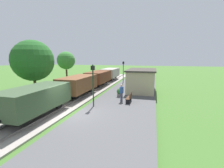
# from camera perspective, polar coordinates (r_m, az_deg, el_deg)

# --- Properties ---
(ground_plane) EXTENTS (160.00, 160.00, 0.00)m
(ground_plane) POSITION_cam_1_polar(r_m,az_deg,el_deg) (12.50, -14.26, -11.56)
(ground_plane) COLOR #3D6628
(platform_slab) EXTENTS (6.00, 60.00, 0.25)m
(platform_slab) POSITION_cam_1_polar(r_m,az_deg,el_deg) (11.30, 0.36, -12.91)
(platform_slab) COLOR #4C4C4F
(platform_slab) RESTS_ON ground
(track_ballast) EXTENTS (3.80, 60.00, 0.12)m
(track_ballast) POSITION_cam_1_polar(r_m,az_deg,el_deg) (13.78, -23.11, -9.77)
(track_ballast) COLOR gray
(track_ballast) RESTS_ON ground
(rail_near) EXTENTS (0.07, 60.00, 0.14)m
(rail_near) POSITION_cam_1_polar(r_m,az_deg,el_deg) (13.31, -20.69, -9.69)
(rail_near) COLOR slate
(rail_near) RESTS_ON track_ballast
(rail_far) EXTENTS (0.07, 60.00, 0.14)m
(rail_far) POSITION_cam_1_polar(r_m,az_deg,el_deg) (14.18, -25.46, -8.83)
(rail_far) COLOR slate
(rail_far) RESTS_ON track_ballast
(freight_train) EXTENTS (2.50, 26.00, 2.12)m
(freight_train) POSITION_cam_1_polar(r_m,az_deg,el_deg) (20.89, -8.21, 1.16)
(freight_train) COLOR #384C33
(freight_train) RESTS_ON rail_near
(station_hut) EXTENTS (3.50, 5.80, 2.78)m
(station_hut) POSITION_cam_1_polar(r_m,az_deg,el_deg) (20.03, 10.94, 1.45)
(station_hut) COLOR tan
(station_hut) RESTS_ON platform_slab
(bench_near_hut) EXTENTS (0.42, 1.50, 0.91)m
(bench_near_hut) POSITION_cam_1_polar(r_m,az_deg,el_deg) (14.84, 6.51, -4.99)
(bench_near_hut) COLOR #422819
(bench_near_hut) RESTS_ON platform_slab
(person_waiting) EXTENTS (0.34, 0.43, 1.71)m
(person_waiting) POSITION_cam_1_polar(r_m,az_deg,el_deg) (14.84, 3.56, -3.10)
(person_waiting) COLOR #474C66
(person_waiting) RESTS_ON platform_slab
(potted_planter) EXTENTS (0.64, 0.64, 0.92)m
(potted_planter) POSITION_cam_1_polar(r_m,az_deg,el_deg) (16.87, 2.85, -3.13)
(potted_planter) COLOR slate
(potted_planter) RESTS_ON platform_slab
(lamp_post_near) EXTENTS (0.28, 0.28, 3.70)m
(lamp_post_near) POSITION_cam_1_polar(r_m,az_deg,el_deg) (13.20, -7.08, 2.37)
(lamp_post_near) COLOR #193823
(lamp_post_near) RESTS_ON platform_slab
(lamp_post_far) EXTENTS (0.28, 0.28, 3.70)m
(lamp_post_far) POSITION_cam_1_polar(r_m,az_deg,el_deg) (25.92, 4.23, 6.00)
(lamp_post_far) COLOR #193823
(lamp_post_far) RESTS_ON platform_slab
(tree_trackside_mid) EXTENTS (4.20, 4.20, 6.28)m
(tree_trackside_mid) POSITION_cam_1_polar(r_m,az_deg,el_deg) (17.97, -27.30, 7.70)
(tree_trackside_mid) COLOR #4C3823
(tree_trackside_mid) RESTS_ON ground
(tree_trackside_far) EXTENTS (2.87, 2.87, 5.48)m
(tree_trackside_far) POSITION_cam_1_polar(r_m,az_deg,el_deg) (26.19, -16.71, 8.33)
(tree_trackside_far) COLOR #4C3823
(tree_trackside_far) RESTS_ON ground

